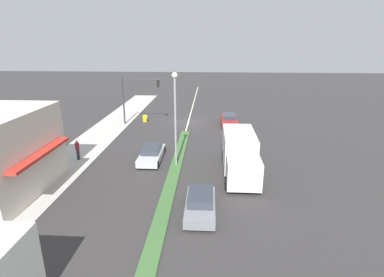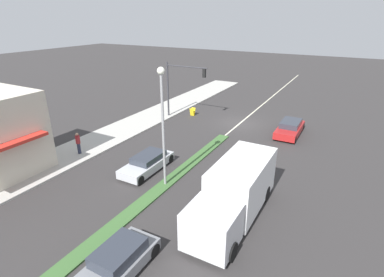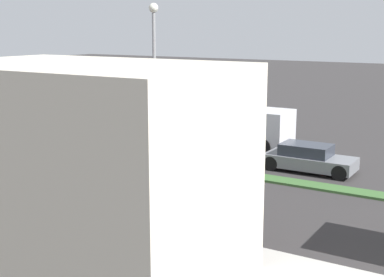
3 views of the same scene
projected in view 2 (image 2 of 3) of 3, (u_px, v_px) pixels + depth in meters
The scene contains 11 objects.
ground_plane at pixel (117, 225), 15.54m from camera, with size 160.00×160.00×0.00m, color #333030.
sidewalk_right at pixel (5, 184), 19.14m from camera, with size 4.00×73.00×0.12m, color #B2AFA8.
lane_marking_center at pixel (240, 123), 30.11m from camera, with size 0.16×60.00×0.01m, color beige.
traffic_signal_main at pixel (180, 81), 30.15m from camera, with size 4.59×0.34×5.60m.
street_lamp at pixel (163, 114), 17.36m from camera, with size 0.44×0.44×7.37m.
pedestrian at pixel (78, 143), 22.97m from camera, with size 0.34×0.34×1.69m.
warning_aframe_sign at pixel (192, 112), 32.29m from camera, with size 0.45×0.53×0.84m.
delivery_truck at pixel (236, 191), 15.80m from camera, with size 2.44×7.50×2.87m.
sedan_silver at pixel (147, 163), 20.82m from camera, with size 1.74×4.38×1.16m.
hatchback_red at pixel (290, 128), 27.09m from camera, with size 1.87×4.56×1.25m.
suv_grey at pixel (117, 262), 12.40m from camera, with size 1.74×3.98×1.25m.
Camera 2 is at (-9.52, 27.20, 10.07)m, focal length 28.00 mm.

